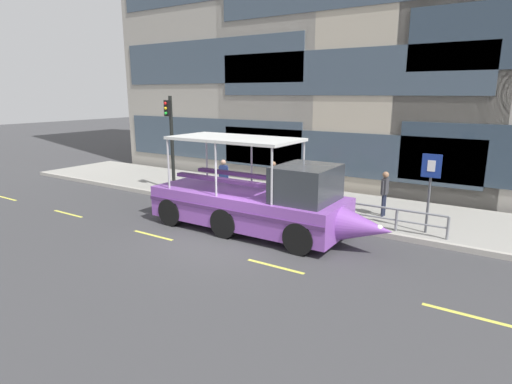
{
  "coord_description": "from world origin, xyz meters",
  "views": [
    {
      "loc": [
        7.82,
        -10.36,
        4.7
      ],
      "look_at": [
        0.04,
        1.68,
        1.3
      ],
      "focal_mm": 29.27,
      "sensor_mm": 36.0,
      "label": 1
    }
  ],
  "objects_px": {
    "pedestrian_mid_right": "(273,177)",
    "parking_sign": "(430,180)",
    "duck_tour_boat": "(260,202)",
    "pedestrian_near_stern": "(224,174)",
    "pedestrian_mid_left": "(302,180)",
    "traffic_light_pole": "(171,135)",
    "pedestrian_near_bow": "(385,189)"
  },
  "relations": [
    {
      "from": "traffic_light_pole",
      "to": "pedestrian_near_stern",
      "type": "relative_size",
      "value": 2.63
    },
    {
      "from": "duck_tour_boat",
      "to": "pedestrian_mid_right",
      "type": "bearing_deg",
      "value": 113.86
    },
    {
      "from": "traffic_light_pole",
      "to": "pedestrian_mid_right",
      "type": "bearing_deg",
      "value": 13.02
    },
    {
      "from": "pedestrian_near_bow",
      "to": "traffic_light_pole",
      "type": "bearing_deg",
      "value": -172.97
    },
    {
      "from": "duck_tour_boat",
      "to": "pedestrian_near_bow",
      "type": "bearing_deg",
      "value": 48.95
    },
    {
      "from": "pedestrian_mid_left",
      "to": "pedestrian_mid_right",
      "type": "distance_m",
      "value": 1.33
    },
    {
      "from": "duck_tour_boat",
      "to": "pedestrian_near_stern",
      "type": "relative_size",
      "value": 5.18
    },
    {
      "from": "pedestrian_mid_left",
      "to": "pedestrian_mid_right",
      "type": "bearing_deg",
      "value": -176.71
    },
    {
      "from": "duck_tour_boat",
      "to": "pedestrian_near_stern",
      "type": "bearing_deg",
      "value": 142.47
    },
    {
      "from": "traffic_light_pole",
      "to": "pedestrian_mid_left",
      "type": "height_order",
      "value": "traffic_light_pole"
    },
    {
      "from": "pedestrian_near_stern",
      "to": "duck_tour_boat",
      "type": "bearing_deg",
      "value": -37.53
    },
    {
      "from": "duck_tour_boat",
      "to": "pedestrian_mid_right",
      "type": "height_order",
      "value": "duck_tour_boat"
    },
    {
      "from": "pedestrian_mid_left",
      "to": "pedestrian_mid_right",
      "type": "height_order",
      "value": "pedestrian_mid_right"
    },
    {
      "from": "duck_tour_boat",
      "to": "pedestrian_near_stern",
      "type": "height_order",
      "value": "duck_tour_boat"
    },
    {
      "from": "parking_sign",
      "to": "duck_tour_boat",
      "type": "xyz_separation_m",
      "value": [
        -4.95,
        -2.49,
        -0.91
      ]
    },
    {
      "from": "parking_sign",
      "to": "pedestrian_near_bow",
      "type": "xyz_separation_m",
      "value": [
        -1.76,
        1.18,
        -0.76
      ]
    },
    {
      "from": "pedestrian_near_stern",
      "to": "pedestrian_mid_left",
      "type": "bearing_deg",
      "value": 13.76
    },
    {
      "from": "pedestrian_mid_left",
      "to": "pedestrian_near_stern",
      "type": "bearing_deg",
      "value": -166.24
    },
    {
      "from": "duck_tour_boat",
      "to": "pedestrian_near_bow",
      "type": "relative_size",
      "value": 5.09
    },
    {
      "from": "pedestrian_near_stern",
      "to": "traffic_light_pole",
      "type": "bearing_deg",
      "value": -172.58
    },
    {
      "from": "traffic_light_pole",
      "to": "pedestrian_near_bow",
      "type": "height_order",
      "value": "traffic_light_pole"
    },
    {
      "from": "pedestrian_mid_right",
      "to": "pedestrian_near_bow",
      "type": "bearing_deg",
      "value": 0.8
    },
    {
      "from": "parking_sign",
      "to": "pedestrian_near_bow",
      "type": "relative_size",
      "value": 1.55
    },
    {
      "from": "traffic_light_pole",
      "to": "pedestrian_mid_left",
      "type": "xyz_separation_m",
      "value": [
        6.19,
        1.2,
        -1.66
      ]
    },
    {
      "from": "parking_sign",
      "to": "duck_tour_boat",
      "type": "relative_size",
      "value": 0.3
    },
    {
      "from": "pedestrian_mid_right",
      "to": "pedestrian_near_stern",
      "type": "xyz_separation_m",
      "value": [
        -2.1,
        -0.76,
        -0.0
      ]
    },
    {
      "from": "pedestrian_mid_right",
      "to": "pedestrian_near_stern",
      "type": "distance_m",
      "value": 2.24
    },
    {
      "from": "pedestrian_mid_right",
      "to": "parking_sign",
      "type": "bearing_deg",
      "value": -9.68
    },
    {
      "from": "parking_sign",
      "to": "traffic_light_pole",
      "type": "bearing_deg",
      "value": -179.97
    },
    {
      "from": "parking_sign",
      "to": "pedestrian_mid_right",
      "type": "distance_m",
      "value": 6.69
    },
    {
      "from": "traffic_light_pole",
      "to": "pedestrian_mid_left",
      "type": "bearing_deg",
      "value": 10.97
    },
    {
      "from": "pedestrian_near_bow",
      "to": "pedestrian_near_stern",
      "type": "height_order",
      "value": "pedestrian_near_bow"
    }
  ]
}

